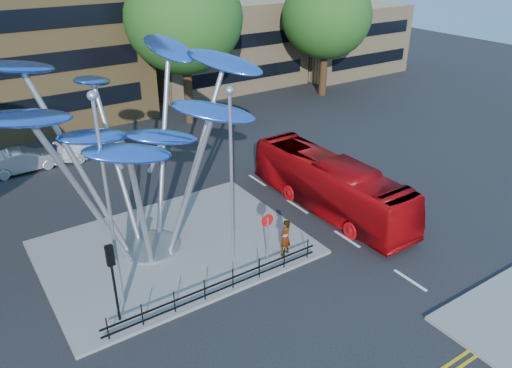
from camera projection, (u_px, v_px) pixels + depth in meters
ground at (262, 310)px, 20.08m from camera, size 120.00×120.00×0.00m
traffic_island at (175, 247)px, 24.01m from camera, size 12.00×9.00×0.15m
low_building_near at (224, 45)px, 48.58m from camera, size 15.00×8.00×8.00m
low_building_far at (344, 39)px, 54.29m from camera, size 12.00×8.00×7.00m
tree_right at (184, 19)px, 36.84m from camera, size 8.80×8.80×12.11m
tree_far at (327, 17)px, 44.24m from camera, size 8.00×8.00×10.81m
leaf_sculpture at (133, 112)px, 20.95m from camera, size 12.72×9.54×9.51m
street_lamp_left at (106, 187)px, 18.05m from camera, size 0.36×0.36×8.80m
street_lamp_right at (231, 167)px, 20.29m from camera, size 0.36×0.36×8.30m
traffic_light_island at (112, 268)px, 18.28m from camera, size 0.28×0.18×3.42m
no_entry_sign_island at (267, 230)px, 22.14m from camera, size 0.60×0.10×2.45m
pedestrian_railing_front at (219, 286)px, 20.60m from camera, size 10.00×0.06×1.00m
red_bus at (330, 185)px, 26.86m from camera, size 2.66×10.76×2.99m
pedestrian at (285, 238)px, 22.96m from camera, size 0.76×0.60×1.82m
parked_car_mid at (23, 160)px, 31.67m from camera, size 4.57×1.78×1.48m
parked_car_right at (92, 145)px, 34.12m from camera, size 4.95×2.67×1.36m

